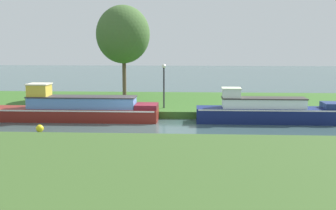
# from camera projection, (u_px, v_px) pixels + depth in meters

# --- Properties ---
(ground_plane) EXTENTS (120.00, 120.00, 0.00)m
(ground_plane) POSITION_uv_depth(u_px,v_px,m) (141.00, 125.00, 23.00)
(ground_plane) COLOR #364F4F
(riverbank_far) EXTENTS (72.00, 10.00, 0.40)m
(riverbank_far) POSITION_uv_depth(u_px,v_px,m) (154.00, 103.00, 29.89)
(riverbank_far) COLOR #325D21
(riverbank_far) RESTS_ON ground_plane
(riverbank_near) EXTENTS (72.00, 10.00, 0.40)m
(riverbank_near) POSITION_uv_depth(u_px,v_px,m) (108.00, 171.00, 14.08)
(riverbank_near) COLOR #365423
(riverbank_near) RESTS_ON ground_plane
(maroon_barge) EXTENTS (9.51, 1.78, 2.03)m
(maroon_barge) POSITION_uv_depth(u_px,v_px,m) (75.00, 109.00, 24.33)
(maroon_barge) COLOR maroon
(maroon_barge) RESTS_ON ground_plane
(navy_narrowboat) EXTENTS (7.54, 1.57, 1.86)m
(navy_narrowboat) POSITION_uv_depth(u_px,v_px,m) (266.00, 111.00, 23.71)
(navy_narrowboat) COLOR navy
(navy_narrowboat) RESTS_ON ground_plane
(willow_tree_left) EXTENTS (3.82, 3.93, 6.50)m
(willow_tree_left) POSITION_uv_depth(u_px,v_px,m) (123.00, 34.00, 31.47)
(willow_tree_left) COLOR brown
(willow_tree_left) RESTS_ON riverbank_far
(lamp_post) EXTENTS (0.24, 0.24, 2.61)m
(lamp_post) POSITION_uv_depth(u_px,v_px,m) (164.00, 80.00, 26.11)
(lamp_post) COLOR #333338
(lamp_post) RESTS_ON riverbank_far
(mooring_post_near) EXTENTS (0.16, 0.16, 0.83)m
(mooring_post_near) POSITION_uv_depth(u_px,v_px,m) (300.00, 104.00, 25.00)
(mooring_post_near) COLOR #4B3A20
(mooring_post_near) RESTS_ON riverbank_far
(channel_buoy) EXTENTS (0.36, 0.36, 0.36)m
(channel_buoy) POSITION_uv_depth(u_px,v_px,m) (40.00, 128.00, 21.16)
(channel_buoy) COLOR yellow
(channel_buoy) RESTS_ON ground_plane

